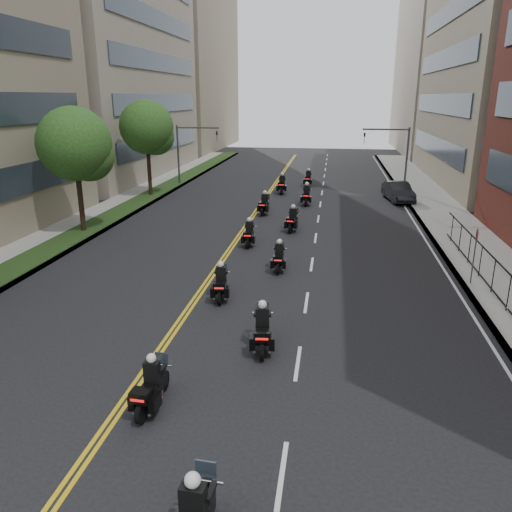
{
  "coord_description": "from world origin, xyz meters",
  "views": [
    {
      "loc": [
        4.01,
        -4.23,
        8.16
      ],
      "look_at": [
        1.04,
        15.26,
        1.84
      ],
      "focal_mm": 35.0,
      "sensor_mm": 36.0,
      "label": 1
    }
  ],
  "objects_px": {
    "motorcycle_8": "(264,205)",
    "motorcycle_11": "(308,179)",
    "motorcycle_2": "(151,388)",
    "motorcycle_6": "(249,234)",
    "motorcycle_10": "(282,185)",
    "motorcycle_5": "(279,258)",
    "motorcycle_7": "(293,221)",
    "motorcycle_9": "(306,196)",
    "parked_sedan": "(398,192)",
    "motorcycle_3": "(262,331)",
    "motorcycle_4": "(221,284)"
  },
  "relations": [
    {
      "from": "motorcycle_8",
      "to": "motorcycle_11",
      "type": "xyz_separation_m",
      "value": [
        2.52,
        12.27,
        -0.0
      ]
    },
    {
      "from": "motorcycle_2",
      "to": "motorcycle_6",
      "type": "distance_m",
      "value": 15.89
    },
    {
      "from": "motorcycle_10",
      "to": "motorcycle_11",
      "type": "relative_size",
      "value": 1.09
    },
    {
      "from": "motorcycle_2",
      "to": "motorcycle_5",
      "type": "xyz_separation_m",
      "value": [
        2.21,
        11.89,
        -0.01
      ]
    },
    {
      "from": "motorcycle_7",
      "to": "motorcycle_8",
      "type": "relative_size",
      "value": 0.99
    },
    {
      "from": "motorcycle_8",
      "to": "motorcycle_9",
      "type": "xyz_separation_m",
      "value": [
        2.82,
        3.71,
        0.04
      ]
    },
    {
      "from": "parked_sedan",
      "to": "motorcycle_5",
      "type": "bearing_deg",
      "value": -122.43
    },
    {
      "from": "motorcycle_10",
      "to": "motorcycle_5",
      "type": "bearing_deg",
      "value": -86.93
    },
    {
      "from": "motorcycle_5",
      "to": "motorcycle_10",
      "type": "height_order",
      "value": "motorcycle_10"
    },
    {
      "from": "motorcycle_3",
      "to": "motorcycle_10",
      "type": "height_order",
      "value": "motorcycle_10"
    },
    {
      "from": "motorcycle_5",
      "to": "motorcycle_8",
      "type": "bearing_deg",
      "value": 98.99
    },
    {
      "from": "motorcycle_4",
      "to": "motorcycle_8",
      "type": "relative_size",
      "value": 0.95
    },
    {
      "from": "motorcycle_4",
      "to": "motorcycle_10",
      "type": "relative_size",
      "value": 0.87
    },
    {
      "from": "motorcycle_10",
      "to": "motorcycle_3",
      "type": "bearing_deg",
      "value": -87.85
    },
    {
      "from": "motorcycle_7",
      "to": "motorcycle_5",
      "type": "bearing_deg",
      "value": -84.4
    },
    {
      "from": "motorcycle_2",
      "to": "motorcycle_11",
      "type": "distance_m",
      "value": 36.28
    },
    {
      "from": "motorcycle_8",
      "to": "motorcycle_11",
      "type": "height_order",
      "value": "motorcycle_8"
    },
    {
      "from": "motorcycle_6",
      "to": "motorcycle_11",
      "type": "xyz_separation_m",
      "value": [
        2.31,
        20.31,
        0.03
      ]
    },
    {
      "from": "motorcycle_4",
      "to": "motorcycle_10",
      "type": "height_order",
      "value": "motorcycle_10"
    },
    {
      "from": "motorcycle_8",
      "to": "motorcycle_9",
      "type": "distance_m",
      "value": 4.67
    },
    {
      "from": "motorcycle_3",
      "to": "motorcycle_5",
      "type": "bearing_deg",
      "value": 85.19
    },
    {
      "from": "motorcycle_4",
      "to": "motorcycle_5",
      "type": "xyz_separation_m",
      "value": [
        2.03,
        3.99,
        -0.02
      ]
    },
    {
      "from": "motorcycle_3",
      "to": "motorcycle_6",
      "type": "relative_size",
      "value": 1.06
    },
    {
      "from": "motorcycle_3",
      "to": "motorcycle_11",
      "type": "bearing_deg",
      "value": 83.25
    },
    {
      "from": "parked_sedan",
      "to": "motorcycle_9",
      "type": "bearing_deg",
      "value": -169.62
    },
    {
      "from": "motorcycle_8",
      "to": "motorcycle_5",
      "type": "bearing_deg",
      "value": -75.07
    },
    {
      "from": "motorcycle_6",
      "to": "motorcycle_2",
      "type": "bearing_deg",
      "value": -93.39
    },
    {
      "from": "motorcycle_3",
      "to": "motorcycle_5",
      "type": "height_order",
      "value": "motorcycle_3"
    },
    {
      "from": "motorcycle_2",
      "to": "motorcycle_11",
      "type": "relative_size",
      "value": 0.94
    },
    {
      "from": "motorcycle_11",
      "to": "motorcycle_7",
      "type": "bearing_deg",
      "value": -88.57
    },
    {
      "from": "motorcycle_6",
      "to": "parked_sedan",
      "type": "xyz_separation_m",
      "value": [
        9.92,
        14.41,
        0.13
      ]
    },
    {
      "from": "motorcycle_9",
      "to": "motorcycle_8",
      "type": "bearing_deg",
      "value": -127.62
    },
    {
      "from": "motorcycle_3",
      "to": "motorcycle_6",
      "type": "distance_m",
      "value": 12.38
    },
    {
      "from": "motorcycle_6",
      "to": "motorcycle_5",
      "type": "bearing_deg",
      "value": -64.97
    },
    {
      "from": "motorcycle_5",
      "to": "motorcycle_4",
      "type": "bearing_deg",
      "value": -119.02
    },
    {
      "from": "motorcycle_4",
      "to": "motorcycle_8",
      "type": "bearing_deg",
      "value": 83.4
    },
    {
      "from": "motorcycle_9",
      "to": "motorcycle_11",
      "type": "relative_size",
      "value": 1.06
    },
    {
      "from": "motorcycle_10",
      "to": "motorcycle_6",
      "type": "bearing_deg",
      "value": -93.12
    },
    {
      "from": "motorcycle_7",
      "to": "motorcycle_9",
      "type": "bearing_deg",
      "value": 92.93
    },
    {
      "from": "motorcycle_2",
      "to": "motorcycle_11",
      "type": "height_order",
      "value": "motorcycle_11"
    },
    {
      "from": "motorcycle_2",
      "to": "parked_sedan",
      "type": "distance_m",
      "value": 31.91
    },
    {
      "from": "motorcycle_4",
      "to": "motorcycle_9",
      "type": "relative_size",
      "value": 0.9
    },
    {
      "from": "motorcycle_4",
      "to": "motorcycle_7",
      "type": "height_order",
      "value": "motorcycle_7"
    },
    {
      "from": "motorcycle_4",
      "to": "motorcycle_10",
      "type": "bearing_deg",
      "value": 81.98
    },
    {
      "from": "motorcycle_10",
      "to": "parked_sedan",
      "type": "bearing_deg",
      "value": -13.51
    },
    {
      "from": "parked_sedan",
      "to": "motorcycle_6",
      "type": "bearing_deg",
      "value": -134.1
    },
    {
      "from": "motorcycle_2",
      "to": "motorcycle_10",
      "type": "bearing_deg",
      "value": 92.51
    },
    {
      "from": "motorcycle_2",
      "to": "motorcycle_4",
      "type": "relative_size",
      "value": 0.98
    },
    {
      "from": "motorcycle_2",
      "to": "motorcycle_11",
      "type": "bearing_deg",
      "value": 89.25
    },
    {
      "from": "motorcycle_4",
      "to": "motorcycle_6",
      "type": "xyz_separation_m",
      "value": [
        -0.12,
        8.0,
        0.0
      ]
    }
  ]
}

